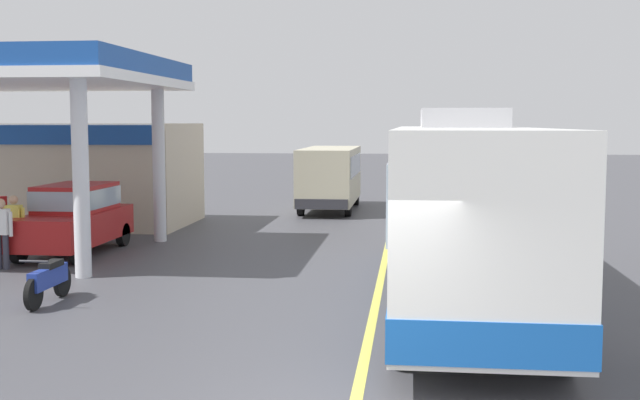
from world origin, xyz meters
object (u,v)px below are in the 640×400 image
object	(u,v)px
motorcycle_parked_forecourt	(48,280)
pedestrian_near_pump	(14,225)
car_at_pump	(75,215)
pedestrian_by_shop	(2,230)
minibus_opposing_lane	(330,173)
coach_bus_main	(464,214)

from	to	relation	value
motorcycle_parked_forecourt	pedestrian_near_pump	distance (m)	4.96
car_at_pump	pedestrian_by_shop	size ratio (longest dim) A/B	2.53
minibus_opposing_lane	motorcycle_parked_forecourt	distance (m)	17.10
minibus_opposing_lane	motorcycle_parked_forecourt	xyz separation A→B (m)	(-3.65, -16.67, -1.03)
minibus_opposing_lane	pedestrian_by_shop	size ratio (longest dim) A/B	3.69
car_at_pump	pedestrian_by_shop	xyz separation A→B (m)	(-0.76, -2.34, -0.08)
pedestrian_near_pump	minibus_opposing_lane	bearing A→B (deg)	62.92
coach_bus_main	motorcycle_parked_forecourt	xyz separation A→B (m)	(-7.81, -0.78, -1.28)
coach_bus_main	pedestrian_by_shop	world-z (taller)	coach_bus_main
motorcycle_parked_forecourt	pedestrian_by_shop	xyz separation A→B (m)	(-2.66, 3.20, 0.49)
coach_bus_main	car_at_pump	distance (m)	10.83
coach_bus_main	car_at_pump	bearing A→B (deg)	153.92
minibus_opposing_lane	coach_bus_main	bearing A→B (deg)	-75.32
coach_bus_main	pedestrian_by_shop	distance (m)	10.78
coach_bus_main	pedestrian_near_pump	bearing A→B (deg)	162.79
minibus_opposing_lane	pedestrian_by_shop	bearing A→B (deg)	-115.07
coach_bus_main	pedestrian_near_pump	size ratio (longest dim) A/B	6.65
motorcycle_parked_forecourt	pedestrian_near_pump	xyz separation A→B (m)	(-2.80, 4.07, 0.49)
minibus_opposing_lane	pedestrian_near_pump	distance (m)	14.17
coach_bus_main	pedestrian_by_shop	bearing A→B (deg)	167.01
coach_bus_main	pedestrian_by_shop	size ratio (longest dim) A/B	6.65
pedestrian_near_pump	pedestrian_by_shop	xyz separation A→B (m)	(0.14, -0.87, 0.00)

